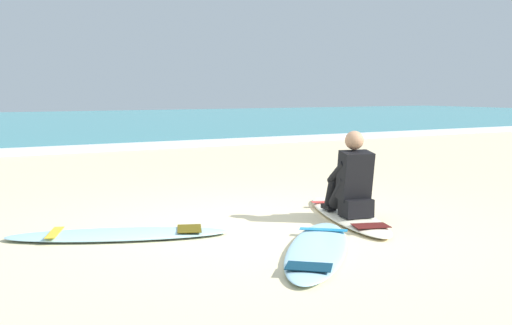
% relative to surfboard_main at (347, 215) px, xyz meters
% --- Properties ---
extents(ground_plane, '(80.00, 80.00, 0.00)m').
position_rel_surfboard_main_xyz_m(ground_plane, '(-1.06, 0.13, -0.04)').
color(ground_plane, beige).
extents(sea, '(80.00, 28.00, 0.10)m').
position_rel_surfboard_main_xyz_m(sea, '(-1.06, 23.09, 0.01)').
color(sea, teal).
rests_on(sea, ground).
extents(breaking_foam, '(80.00, 0.90, 0.11)m').
position_rel_surfboard_main_xyz_m(breaking_foam, '(-1.06, 9.39, 0.02)').
color(breaking_foam, white).
rests_on(breaking_foam, ground).
extents(surfboard_main, '(1.23, 2.33, 0.08)m').
position_rel_surfboard_main_xyz_m(surfboard_main, '(0.00, 0.00, 0.00)').
color(surfboard_main, '#EFE5C6').
rests_on(surfboard_main, ground).
extents(surfer_seated, '(0.47, 0.75, 0.95)m').
position_rel_surfboard_main_xyz_m(surfer_seated, '(-0.07, -0.15, 0.40)').
color(surfer_seated, black).
rests_on(surfer_seated, surfboard_main).
extents(surfboard_spare_near, '(2.23, 1.31, 0.08)m').
position_rel_surfboard_main_xyz_m(surfboard_spare_near, '(-2.57, 0.38, 0.00)').
color(surfboard_spare_near, '#9ED1E5').
rests_on(surfboard_spare_near, ground).
extents(surfboard_spare_far, '(1.80, 1.95, 0.08)m').
position_rel_surfboard_main_xyz_m(surfboard_spare_far, '(-1.17, -1.04, 0.00)').
color(surfboard_spare_far, '#9ED1E5').
rests_on(surfboard_spare_far, ground).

